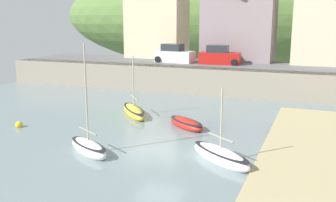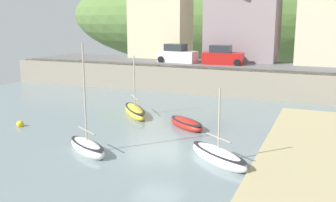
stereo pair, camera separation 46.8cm
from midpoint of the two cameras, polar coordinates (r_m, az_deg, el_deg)
The scene contains 11 objects.
quay_seawall at distance 37.01m, azimuth 9.98°, elevation 3.03°, with size 48.00×9.40×2.40m.
hillside_backdrop at distance 74.02m, azimuth 15.55°, elevation 11.96°, with size 80.00×44.00×21.36m.
waterfront_building_left at distance 47.27m, azimuth -0.78°, elevation 12.53°, with size 6.91×4.89×9.92m.
waterfront_building_centre at distance 44.31m, azimuth 11.23°, elevation 12.21°, with size 7.87×5.51×9.71m.
sailboat_white_hull at distance 28.94m, azimuth -4.40°, elevation -1.48°, with size 3.76×4.18×4.57m.
dinghy_open_wooden at distance 19.80m, azimuth 8.01°, elevation -7.97°, with size 3.96×3.32×3.97m.
sailboat_tall_mast at distance 25.67m, azimuth 3.20°, elevation -3.33°, with size 3.37×2.97×0.77m.
sailboat_far_left at distance 21.29m, azimuth -11.11°, elevation -6.59°, with size 3.44×2.57×6.01m.
parked_car_near_slipway at distance 41.81m, azimuth 1.69°, elevation 6.78°, with size 4.26×2.14×1.95m.
parked_car_by_wall at distance 40.34m, azimuth 8.27°, elevation 6.47°, with size 4.22×2.00×1.95m.
mooring_buoy at distance 27.59m, azimuth -20.32°, elevation -3.19°, with size 0.48×0.48×0.48m.
Camera 2 is at (8.10, -18.13, 7.04)m, focal length 41.76 mm.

